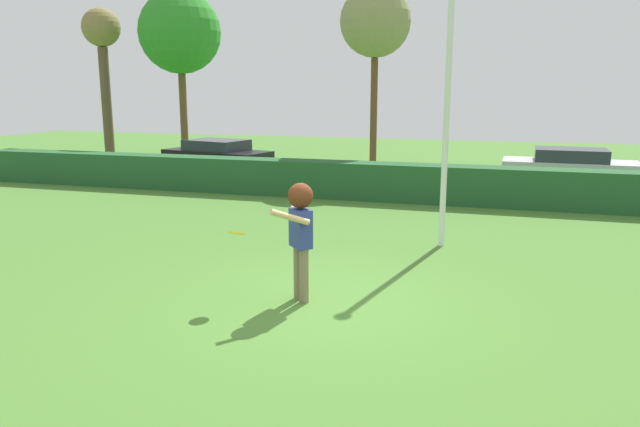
# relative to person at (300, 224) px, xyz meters

# --- Properties ---
(ground_plane) EXTENTS (60.00, 60.00, 0.00)m
(ground_plane) POSITION_rel_person_xyz_m (0.34, -0.06, -1.19)
(ground_plane) COLOR #497B2F
(person) EXTENTS (0.50, 0.82, 1.81)m
(person) POSITION_rel_person_xyz_m (0.00, 0.00, 0.00)
(person) COLOR #7C6F53
(person) RESTS_ON ground
(frisbee) EXTENTS (0.25, 0.25, 0.10)m
(frisbee) POSITION_rel_person_xyz_m (-0.89, -0.29, -0.13)
(frisbee) COLOR yellow
(lamppost) EXTENTS (0.24, 0.24, 5.28)m
(lamppost) POSITION_rel_person_xyz_m (1.74, 3.89, 1.76)
(lamppost) COLOR silver
(lamppost) RESTS_ON ground
(hedge_row) EXTENTS (28.75, 0.90, 1.06)m
(hedge_row) POSITION_rel_person_xyz_m (0.34, 8.61, -0.66)
(hedge_row) COLOR #23552A
(hedge_row) RESTS_ON ground
(parked_car_black) EXTENTS (4.49, 2.69, 1.25)m
(parked_car_black) POSITION_rel_person_xyz_m (-7.54, 12.47, -0.50)
(parked_car_black) COLOR black
(parked_car_black) RESTS_ON ground
(parked_car_silver) EXTENTS (4.27, 1.95, 1.25)m
(parked_car_silver) POSITION_rel_person_xyz_m (5.05, 12.68, -0.50)
(parked_car_silver) COLOR #B7B7BC
(parked_car_silver) RESTS_ON ground
(birch_tree) EXTENTS (2.45, 2.45, 6.66)m
(birch_tree) POSITION_rel_person_xyz_m (-1.55, 12.89, 4.19)
(birch_tree) COLOR brown
(birch_tree) RESTS_ON ground
(oak_tree) EXTENTS (1.55, 1.55, 6.39)m
(oak_tree) POSITION_rel_person_xyz_m (-13.13, 13.57, 3.87)
(oak_tree) COLOR brown
(oak_tree) RESTS_ON ground
(maple_tree) EXTENTS (3.38, 3.38, 7.13)m
(maple_tree) POSITION_rel_person_xyz_m (-10.08, 14.57, 4.22)
(maple_tree) COLOR brown
(maple_tree) RESTS_ON ground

